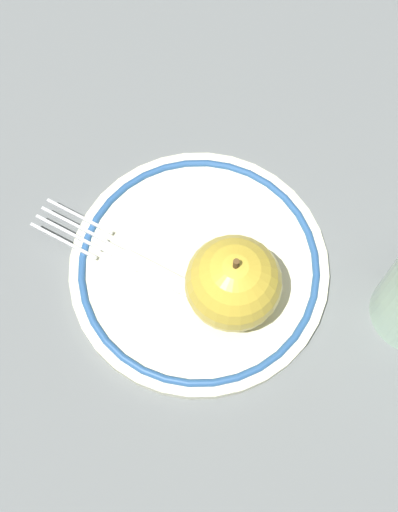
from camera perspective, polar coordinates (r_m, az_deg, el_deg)
name	(u,v)px	position (r m, az deg, el deg)	size (l,w,h in m)	color
ground_plane	(207,264)	(0.57, 0.63, -0.67)	(2.00, 2.00, 0.00)	slate
plate	(199,268)	(0.56, 0.00, -0.99)	(0.20, 0.20, 0.01)	beige
apple_red_whole	(233,283)	(0.51, 2.77, -2.18)	(0.07, 0.07, 0.08)	gold
fork	(139,263)	(0.55, -4.86, -0.60)	(0.12, 0.15, 0.00)	silver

